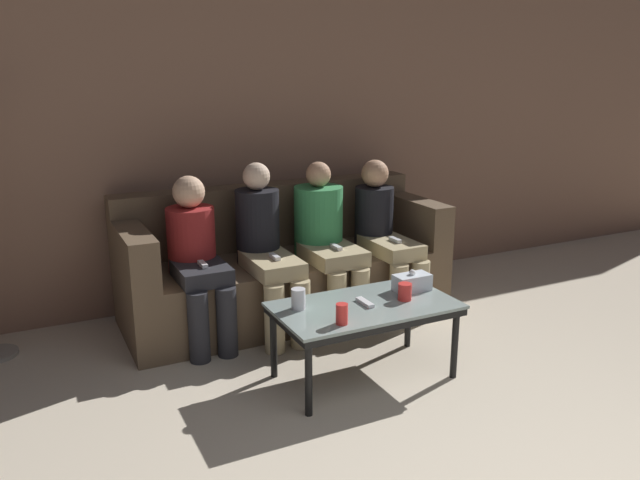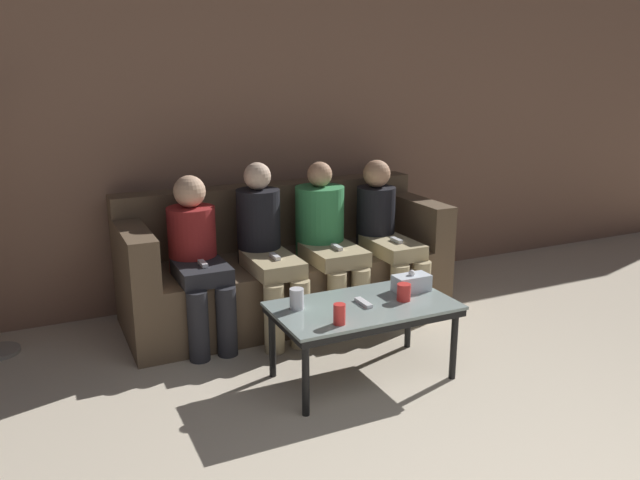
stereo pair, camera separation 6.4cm
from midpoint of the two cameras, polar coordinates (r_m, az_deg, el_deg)
The scene contains 12 objects.
wall_back at distance 4.85m, azimuth -6.29°, elevation 9.97°, with size 12.00×0.06×2.60m.
couch at distance 4.58m, azimuth -3.76°, elevation -2.56°, with size 2.32×0.86×0.92m.
coffee_table at distance 3.59m, azimuth 3.60°, elevation -6.53°, with size 1.04×0.58×0.46m.
cup_near_left at distance 3.65m, azimuth 7.27°, elevation -4.72°, with size 0.08×0.08×0.10m.
cup_near_right at distance 3.48m, azimuth -2.52°, elevation -5.41°, with size 0.08×0.08×0.12m.
cup_far_center at distance 3.28m, azimuth 1.45°, elevation -6.78°, with size 0.06×0.06×0.11m.
tissue_box at distance 3.80m, azimuth 7.93°, elevation -3.85°, with size 0.22×0.12×0.13m.
game_remote at distance 3.57m, azimuth 3.61°, elevation -5.72°, with size 0.04×0.15×0.02m.
seated_person_left_end at distance 4.10m, azimuth -11.65°, elevation -1.37°, with size 0.31×0.63×1.09m.
seated_person_mid_left at distance 4.20m, azimuth -5.44°, elevation -0.48°, with size 0.31×0.71×1.15m.
seated_person_mid_right at distance 4.41m, azimuth 0.08°, elevation 0.40°, with size 0.35×0.70×1.12m.
seated_person_right_end at distance 4.60m, azimuth 5.49°, elevation 0.69°, with size 0.31×0.71×1.11m.
Camera 1 is at (-1.69, -0.96, 1.75)m, focal length 35.00 mm.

